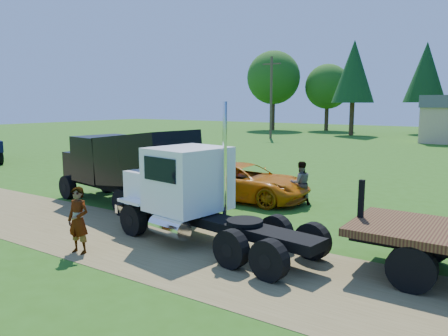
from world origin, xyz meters
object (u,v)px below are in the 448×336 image
Objects in this scene: white_semi_tractor at (190,193)px; spectator_a at (78,220)px; orange_pickup at (245,182)px; black_dump_truck at (126,163)px.

white_semi_tractor reaches higher than spectator_a.
white_semi_tractor reaches higher than orange_pickup.
black_dump_truck is 1.35× the size of orange_pickup.
spectator_a is at bearing -47.82° from black_dump_truck.
white_semi_tractor is 1.26× the size of orange_pickup.
orange_pickup is (3.17, 3.57, -0.94)m from black_dump_truck.
black_dump_truck is (-4.54, 1.86, 0.32)m from white_semi_tractor.
black_dump_truck is at bearing 114.04° from spectator_a.
white_semi_tractor is 5.64m from orange_pickup.
white_semi_tractor is at bearing -12.63° from black_dump_truck.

